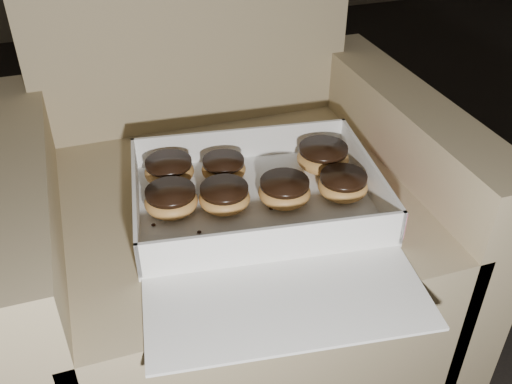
{
  "coord_description": "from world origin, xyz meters",
  "views": [
    {
      "loc": [
        -0.59,
        -0.53,
        0.95
      ],
      "look_at": [
        -0.35,
        0.21,
        0.4
      ],
      "focal_mm": 40.0,
      "sensor_mm": 36.0,
      "label": 1
    }
  ],
  "objects": [
    {
      "name": "donut_d",
      "position": [
        -0.49,
        0.23,
        0.41
      ],
      "size": [
        0.09,
        0.09,
        0.04
      ],
      "color": "#DE914D",
      "rests_on": "bakery_box"
    },
    {
      "name": "crumb_c",
      "position": [
        -0.48,
        0.13,
        0.38
      ],
      "size": [
        0.01,
        0.01,
        0.0
      ],
      "primitive_type": "ellipsoid",
      "color": "black",
      "rests_on": "bakery_box"
    },
    {
      "name": "crumb_b",
      "position": [
        -0.46,
        0.16,
        0.38
      ],
      "size": [
        0.01,
        0.01,
        0.0
      ],
      "primitive_type": "ellipsoid",
      "color": "black",
      "rests_on": "bakery_box"
    },
    {
      "name": "bakery_box",
      "position": [
        -0.35,
        0.17,
        0.39
      ],
      "size": [
        0.46,
        0.52,
        0.07
      ],
      "rotation": [
        0.0,
        0.0,
        -0.13
      ],
      "color": "white",
      "rests_on": "armchair"
    },
    {
      "name": "donut_e",
      "position": [
        -0.47,
        0.31,
        0.41
      ],
      "size": [
        0.09,
        0.09,
        0.04
      ],
      "color": "#DE914D",
      "rests_on": "bakery_box"
    },
    {
      "name": "donut_f",
      "position": [
        -0.3,
        0.19,
        0.41
      ],
      "size": [
        0.09,
        0.09,
        0.04
      ],
      "color": "#DE914D",
      "rests_on": "bakery_box"
    },
    {
      "name": "armchair",
      "position": [
        -0.37,
        0.32,
        0.26
      ],
      "size": [
        0.8,
        0.68,
        0.84
      ],
      "color": "#9D8964",
      "rests_on": "floor"
    },
    {
      "name": "donut_c",
      "position": [
        -0.4,
        0.21,
        0.41
      ],
      "size": [
        0.09,
        0.09,
        0.04
      ],
      "color": "#DE914D",
      "rests_on": "bakery_box"
    },
    {
      "name": "donut_a",
      "position": [
        -0.2,
        0.27,
        0.41
      ],
      "size": [
        0.09,
        0.09,
        0.05
      ],
      "color": "#DE914D",
      "rests_on": "bakery_box"
    },
    {
      "name": "crumb_a",
      "position": [
        -0.52,
        0.2,
        0.38
      ],
      "size": [
        0.01,
        0.01,
        0.0
      ],
      "primitive_type": "ellipsoid",
      "color": "black",
      "rests_on": "bakery_box"
    },
    {
      "name": "donut_g",
      "position": [
        -0.38,
        0.29,
        0.4
      ],
      "size": [
        0.08,
        0.08,
        0.04
      ],
      "color": "#DE914D",
      "rests_on": "bakery_box"
    },
    {
      "name": "crumb_d",
      "position": [
        -0.26,
        0.11,
        0.38
      ],
      "size": [
        0.01,
        0.01,
        0.0
      ],
      "primitive_type": "ellipsoid",
      "color": "black",
      "rests_on": "bakery_box"
    },
    {
      "name": "donut_b",
      "position": [
        -0.2,
        0.18,
        0.41
      ],
      "size": [
        0.09,
        0.09,
        0.04
      ],
      "color": "#DE914D",
      "rests_on": "bakery_box"
    },
    {
      "name": "crumb_e",
      "position": [
        -0.33,
        0.18,
        0.38
      ],
      "size": [
        0.01,
        0.01,
        0.0
      ],
      "primitive_type": "ellipsoid",
      "color": "black",
      "rests_on": "bakery_box"
    }
  ]
}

